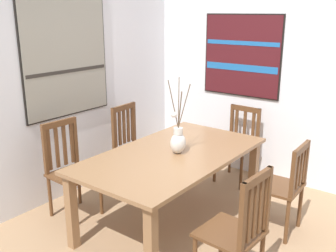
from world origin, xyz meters
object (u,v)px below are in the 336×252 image
object	(u,v)px
chair_0	(238,143)
painting_on_side_wall	(242,56)
centerpiece_vase	(178,140)
chair_1	(133,144)
chair_4	(283,185)
chair_3	(70,168)
dining_table	(172,162)
chair_2	(238,230)
painting_on_back_wall	(66,52)

from	to	relation	value
chair_0	painting_on_side_wall	world-z (taller)	painting_on_side_wall
centerpiece_vase	chair_1	world-z (taller)	centerpiece_vase
chair_1	chair_4	bearing A→B (deg)	-88.34
chair_3	chair_4	xyz separation A→B (m)	(0.96, -1.83, -0.03)
chair_3	dining_table	bearing A→B (deg)	-62.96
chair_1	painting_on_side_wall	bearing A→B (deg)	-33.68
centerpiece_vase	chair_2	bearing A→B (deg)	-119.76
chair_2	chair_3	xyz separation A→B (m)	(0.02, 1.88, -0.00)
chair_0	chair_2	bearing A→B (deg)	-152.91
chair_3	chair_4	size ratio (longest dim) A/B	1.10
dining_table	painting_on_side_wall	bearing A→B (deg)	4.72
chair_4	painting_on_back_wall	bearing A→B (deg)	105.04
chair_3	painting_on_side_wall	size ratio (longest dim) A/B	0.96
chair_0	painting_on_side_wall	xyz separation A→B (m)	(0.29, 0.16, 1.01)
centerpiece_vase	chair_1	distance (m)	1.09
chair_0	chair_1	bearing A→B (deg)	132.98
chair_2	chair_3	size ratio (longest dim) A/B	1.00
chair_1	painting_on_side_wall	xyz separation A→B (m)	(1.16, -0.77, 0.98)
chair_1	painting_on_back_wall	distance (m)	1.29
dining_table	chair_2	size ratio (longest dim) A/B	1.94
dining_table	centerpiece_vase	bearing A→B (deg)	-56.17
dining_table	chair_2	distance (m)	1.08
chair_2	painting_on_side_wall	distance (m)	2.55
centerpiece_vase	chair_3	distance (m)	1.15
dining_table	chair_1	xyz separation A→B (m)	(0.44, 0.91, -0.14)
chair_3	centerpiece_vase	bearing A→B (deg)	-62.64
centerpiece_vase	painting_on_side_wall	size ratio (longest dim) A/B	0.69
chair_1	chair_0	bearing A→B (deg)	-47.02
chair_3	chair_4	bearing A→B (deg)	-62.22
chair_1	painting_on_back_wall	size ratio (longest dim) A/B	0.71
chair_4	painting_on_side_wall	xyz separation A→B (m)	(1.11, 1.04, 1.01)
chair_4	painting_on_side_wall	size ratio (longest dim) A/B	0.87
chair_2	chair_4	world-z (taller)	chair_2
dining_table	chair_4	xyz separation A→B (m)	(0.49, -0.91, -0.17)
dining_table	chair_3	distance (m)	1.05
chair_0	chair_3	bearing A→B (deg)	151.84
chair_2	painting_on_back_wall	bearing A→B (deg)	80.44
dining_table	chair_0	distance (m)	1.32
chair_3	chair_1	bearing A→B (deg)	-1.20
chair_0	painting_on_back_wall	bearing A→B (deg)	136.40
centerpiece_vase	chair_1	size ratio (longest dim) A/B	0.73
painting_on_back_wall	painting_on_side_wall	world-z (taller)	painting_on_back_wall
dining_table	chair_1	size ratio (longest dim) A/B	1.96
chair_2	chair_4	size ratio (longest dim) A/B	1.09
chair_0	dining_table	bearing A→B (deg)	178.74
dining_table	chair_3	world-z (taller)	chair_3
chair_2	chair_3	world-z (taller)	chair_3
chair_1	chair_4	world-z (taller)	chair_1
centerpiece_vase	chair_0	xyz separation A→B (m)	(1.28, 0.01, -0.38)
chair_1	chair_2	world-z (taller)	chair_2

